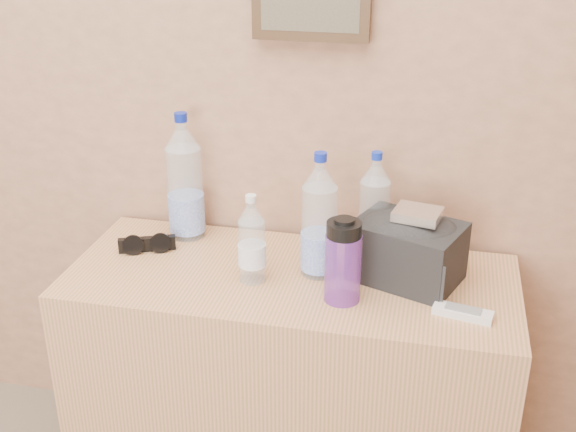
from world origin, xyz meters
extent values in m
plane|color=tan|center=(0.00, 2.00, 1.35)|extent=(4.00, 0.00, 4.00)
cube|color=#AB7B58|center=(0.42, 1.74, 0.36)|extent=(1.15, 0.48, 0.72)
cylinder|color=silver|center=(0.08, 1.91, 0.88)|extent=(0.10, 0.10, 0.32)
cylinder|color=#0C1E95|center=(0.08, 1.91, 1.07)|extent=(0.03, 0.03, 0.02)
cylinder|color=white|center=(0.61, 1.90, 0.85)|extent=(0.08, 0.08, 0.26)
cylinder|color=#102AAF|center=(0.61, 1.90, 1.01)|extent=(0.03, 0.03, 0.02)
cylinder|color=white|center=(0.49, 1.77, 0.86)|extent=(0.09, 0.09, 0.29)
cylinder|color=#1024A7|center=(0.49, 1.77, 1.04)|extent=(0.03, 0.03, 0.02)
cylinder|color=silver|center=(0.33, 1.70, 0.82)|extent=(0.07, 0.07, 0.20)
cylinder|color=silver|center=(0.33, 1.70, 0.95)|extent=(0.03, 0.03, 0.02)
cylinder|color=purple|center=(0.56, 1.65, 0.81)|extent=(0.09, 0.09, 0.17)
cylinder|color=black|center=(0.56, 1.65, 0.91)|extent=(0.08, 0.08, 0.04)
cube|color=silver|center=(0.85, 1.63, 0.73)|extent=(0.14, 0.07, 0.02)
cube|color=silver|center=(0.73, 1.78, 0.91)|extent=(0.13, 0.11, 0.02)
camera|label=1|loc=(0.76, 0.15, 1.63)|focal=45.00mm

